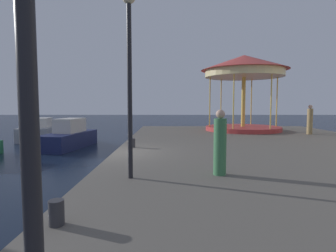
{
  "coord_description": "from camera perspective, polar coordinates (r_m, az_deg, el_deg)",
  "views": [
    {
      "loc": [
        2.17,
        -10.8,
        2.69
      ],
      "look_at": [
        2.19,
        3.1,
        1.59
      ],
      "focal_mm": 29.16,
      "sensor_mm": 36.0,
      "label": 1
    }
  ],
  "objects": [
    {
      "name": "ground_plane",
      "position": [
        11.35,
        -11.27,
        -9.3
      ],
      "size": [
        120.0,
        120.0,
        0.0
      ],
      "primitive_type": "plane",
      "color": "black"
    },
    {
      "name": "quay_dock",
      "position": [
        12.02,
        23.34,
        -6.85
      ],
      "size": [
        13.83,
        25.98,
        0.8
      ],
      "primitive_type": "cube",
      "color": "#5B564F",
      "rests_on": "ground"
    },
    {
      "name": "motorboat_navy",
      "position": [
        18.07,
        -20.05,
        -2.15
      ],
      "size": [
        2.42,
        4.78,
        1.82
      ],
      "color": "#19214C",
      "rests_on": "ground"
    },
    {
      "name": "motorboat_grey",
      "position": [
        22.94,
        -25.29,
        -1.02
      ],
      "size": [
        2.82,
        4.45,
        1.68
      ],
      "color": "gray",
      "rests_on": "ground"
    },
    {
      "name": "carousel",
      "position": [
        20.64,
        15.51,
        10.36
      ],
      "size": [
        6.15,
        6.15,
        5.41
      ],
      "color": "#B23333",
      "rests_on": "quay_dock"
    },
    {
      "name": "lamp_post_mid_promenade",
      "position": [
        7.09,
        -8.19,
        14.97
      ],
      "size": [
        0.36,
        0.36,
        4.72
      ],
      "color": "black",
      "rests_on": "quay_dock"
    },
    {
      "name": "bollard_south",
      "position": [
        12.15,
        -7.51,
        -3.52
      ],
      "size": [
        0.24,
        0.24,
        0.4
      ],
      "primitive_type": "cylinder",
      "color": "#2D2D33",
      "rests_on": "quay_dock"
    },
    {
      "name": "bollard_north",
      "position": [
        4.81,
        -22.37,
        -16.43
      ],
      "size": [
        0.24,
        0.24,
        0.4
      ],
      "primitive_type": "cylinder",
      "color": "#2D2D33",
      "rests_on": "quay_dock"
    },
    {
      "name": "person_by_the_water",
      "position": [
        7.44,
        10.73,
        -3.82
      ],
      "size": [
        0.34,
        0.34,
        1.76
      ],
      "color": "#387247",
      "rests_on": "quay_dock"
    },
    {
      "name": "person_near_carousel",
      "position": [
        19.52,
        27.45,
        1.04
      ],
      "size": [
        0.34,
        0.34,
        1.87
      ],
      "color": "#937A4C",
      "rests_on": "quay_dock"
    }
  ]
}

